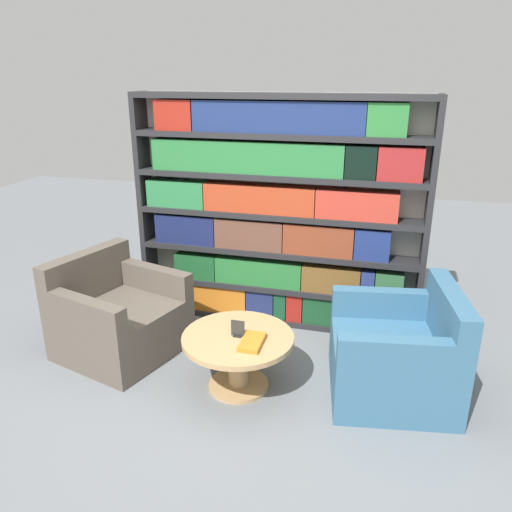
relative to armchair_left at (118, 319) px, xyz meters
name	(u,v)px	position (x,y,z in m)	size (l,w,h in m)	color
ground_plane	(234,400)	(1.17, -0.44, -0.30)	(14.00, 14.00, 0.00)	slate
bookshelf	(275,214)	(1.15, 0.93, 0.77)	(2.66, 0.30, 2.12)	silver
armchair_left	(118,319)	(0.00, 0.00, 0.00)	(1.09, 1.11, 0.84)	brown
armchair_right	(397,357)	(2.31, 0.00, 0.00)	(1.01, 1.03, 0.84)	#386684
coffee_table	(238,351)	(1.15, -0.26, 0.02)	(0.84, 0.84, 0.44)	tan
table_sign	(238,330)	(1.15, -0.26, 0.20)	(0.10, 0.06, 0.13)	black
stray_book	(252,342)	(1.29, -0.35, 0.16)	(0.15, 0.27, 0.03)	orange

